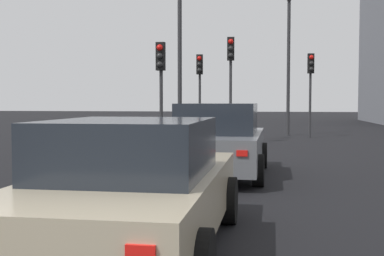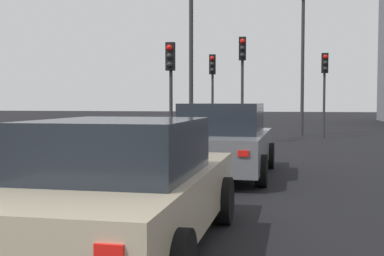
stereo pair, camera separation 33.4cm
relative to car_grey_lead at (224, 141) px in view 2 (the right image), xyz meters
The scene contains 8 objects.
car_grey_lead is the anchor object (origin of this frame).
car_beige_second 5.83m from the car_grey_lead, behind, with size 4.50×2.03×1.47m.
traffic_light_near_left 12.81m from the car_grey_lead, 13.23° to the right, with size 0.32×0.30×3.85m.
traffic_light_near_right 11.83m from the car_grey_lead, 10.42° to the left, with size 0.32×0.28×3.80m.
traffic_light_far_left 5.50m from the car_grey_lead, 27.23° to the left, with size 0.32×0.29×3.56m.
traffic_light_far_right 8.77m from the car_grey_lead, ahead, with size 0.32×0.30×4.17m.
street_lamp_kerbside 14.42m from the car_grey_lead, ahead, with size 0.56×0.36×6.82m.
street_lamp_far 9.09m from the car_grey_lead, 16.77° to the left, with size 0.56×0.36×8.48m.
Camera 2 is at (-2.08, -1.64, 1.66)m, focal length 46.66 mm.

